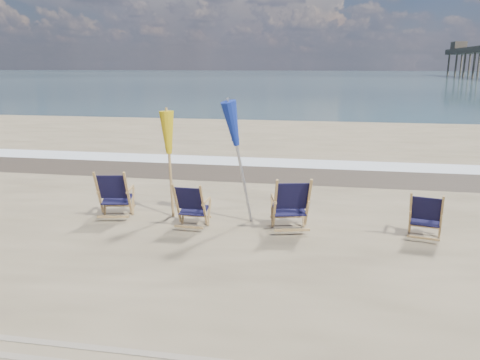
{
  "coord_description": "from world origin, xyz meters",
  "views": [
    {
      "loc": [
        1.54,
        -6.44,
        3.07
      ],
      "look_at": [
        0.0,
        2.2,
        0.9
      ],
      "focal_mm": 35.0,
      "sensor_mm": 36.0,
      "label": 1
    }
  ],
  "objects": [
    {
      "name": "umbrella_blue",
      "position": [
        0.01,
        2.27,
        1.9
      ],
      "size": [
        0.3,
        0.3,
        2.44
      ],
      "color": "#A5A5AD",
      "rests_on": "ground"
    },
    {
      "name": "beach_chair_3",
      "position": [
        3.64,
        1.82,
        0.46
      ],
      "size": [
        0.72,
        0.78,
        0.92
      ],
      "primitive_type": null,
      "rotation": [
        0.0,
        0.0,
        2.91
      ],
      "color": "black",
      "rests_on": "ground"
    },
    {
      "name": "surf_foam",
      "position": [
        0.0,
        8.3,
        0.0
      ],
      "size": [
        200.0,
        1.4,
        0.01
      ],
      "primitive_type": "cube",
      "color": "silver",
      "rests_on": "ground"
    },
    {
      "name": "wet_sand_strip",
      "position": [
        0.0,
        6.8,
        0.0
      ],
      "size": [
        200.0,
        2.6,
        0.0
      ],
      "primitive_type": "cube",
      "color": "#42362A",
      "rests_on": "ground"
    },
    {
      "name": "beach_chair_1",
      "position": [
        -0.61,
        1.7,
        0.47
      ],
      "size": [
        0.63,
        0.7,
        0.94
      ],
      "primitive_type": null,
      "rotation": [
        0.0,
        0.0,
        3.11
      ],
      "color": "black",
      "rests_on": "ground"
    },
    {
      "name": "umbrella_yellow",
      "position": [
        -1.48,
        2.44,
        1.63
      ],
      "size": [
        0.3,
        0.3,
        2.16
      ],
      "color": "#AA834C",
      "rests_on": "ground"
    },
    {
      "name": "beach_chair_0",
      "position": [
        -2.27,
        2.06,
        0.53
      ],
      "size": [
        0.8,
        0.87,
        1.05
      ],
      "primitive_type": null,
      "rotation": [
        0.0,
        0.0,
        3.32
      ],
      "color": "black",
      "rests_on": "ground"
    },
    {
      "name": "beach_chair_2",
      "position": [
        1.33,
        1.92,
        0.55
      ],
      "size": [
        0.86,
        0.93,
        1.1
      ],
      "primitive_type": null,
      "rotation": [
        0.0,
        0.0,
        3.37
      ],
      "color": "black",
      "rests_on": "ground"
    },
    {
      "name": "ocean",
      "position": [
        0.0,
        128.0,
        0.0
      ],
      "size": [
        400.0,
        400.0,
        0.0
      ],
      "primitive_type": "plane",
      "color": "#344E57",
      "rests_on": "ground"
    }
  ]
}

